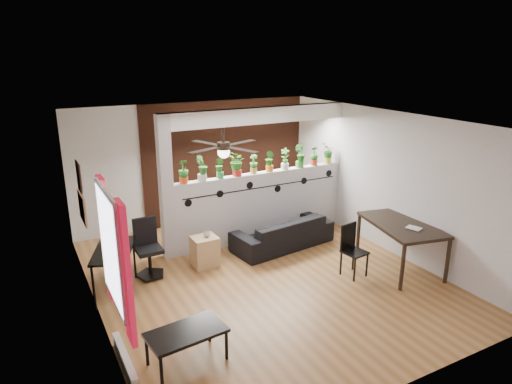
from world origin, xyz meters
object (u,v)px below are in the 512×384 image
potted_plant_3 (237,163)px  folding_chair (351,245)px  potted_plant_6 (285,158)px  ceiling_fan (224,148)px  potted_plant_0 (183,171)px  coffee_table (186,334)px  potted_plant_9 (328,153)px  potted_plant_8 (314,155)px  dining_table (402,228)px  potted_plant_7 (300,156)px  cup (207,234)px  potted_plant_1 (202,168)px  potted_plant_4 (254,164)px  sofa (283,233)px  cube_shelf (205,251)px  potted_plant_5 (270,160)px  computer_desk (114,254)px  potted_plant_2 (220,167)px  office_chair (148,252)px

potted_plant_3 → folding_chair: 2.58m
potted_plant_6 → ceiling_fan: bearing=-139.8°
potted_plant_0 → potted_plant_6: size_ratio=1.01×
coffee_table → potted_plant_9: bearing=35.0°
potted_plant_8 → dining_table: potted_plant_8 is taller
coffee_table → potted_plant_3: bearing=54.3°
potted_plant_6 → dining_table: 2.62m
potted_plant_7 → coffee_table: size_ratio=0.47×
potted_plant_9 → cup: size_ratio=3.59×
potted_plant_1 → cup: 1.22m
potted_plant_4 → potted_plant_7: 1.05m
potted_plant_4 → potted_plant_7: size_ratio=0.81×
sofa → potted_plant_1: bearing=-29.9°
potted_plant_6 → potted_plant_9: bearing=0.0°
potted_plant_7 → coffee_table: bearing=-140.0°
ceiling_fan → potted_plant_6: (2.13, 1.80, -0.74)m
ceiling_fan → potted_plant_1: 1.97m
potted_plant_1 → dining_table: size_ratio=0.28×
cube_shelf → cup: size_ratio=4.45×
potted_plant_0 → sofa: bearing=-18.5°
cube_shelf → cup: 0.31m
coffee_table → cube_shelf: bearing=63.2°
potted_plant_3 → potted_plant_5: (0.70, -0.00, -0.03)m
potted_plant_9 → cube_shelf: bearing=-168.3°
cup → potted_plant_3: bearing=35.2°
ceiling_fan → potted_plant_3: (1.07, 1.80, -0.72)m
potted_plant_0 → sofa: 2.24m
potted_plant_5 → potted_plant_9: (1.40, 0.00, 0.01)m
potted_plant_5 → cup: bearing=-158.4°
ceiling_fan → potted_plant_8: ceiling_fan is taller
potted_plant_3 → computer_desk: bearing=-160.6°
potted_plant_2 → cube_shelf: bearing=-133.4°
computer_desk → office_chair: (0.61, 0.35, -0.24)m
potted_plant_7 → coffee_table: potted_plant_7 is taller
dining_table → computer_desk: bearing=162.7°
potted_plant_0 → potted_plant_4: bearing=0.0°
potted_plant_2 → coffee_table: 3.65m
ceiling_fan → potted_plant_1: (0.37, 1.80, -0.72)m
potted_plant_4 → computer_desk: size_ratio=0.32×
folding_chair → sofa: bearing=105.0°
ceiling_fan → potted_plant_2: bearing=68.1°
potted_plant_6 → potted_plant_1: bearing=180.0°
potted_plant_1 → potted_plant_3: (0.70, 0.00, 0.00)m
ceiling_fan → office_chair: 2.42m
potted_plant_5 → cup: potted_plant_5 is taller
potted_plant_8 → coffee_table: potted_plant_8 is taller
potted_plant_5 → cube_shelf: (-1.65, -0.63, -1.31)m
potted_plant_5 → computer_desk: bearing=-164.6°
cube_shelf → dining_table: 3.40m
coffee_table → potted_plant_0: bearing=70.1°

